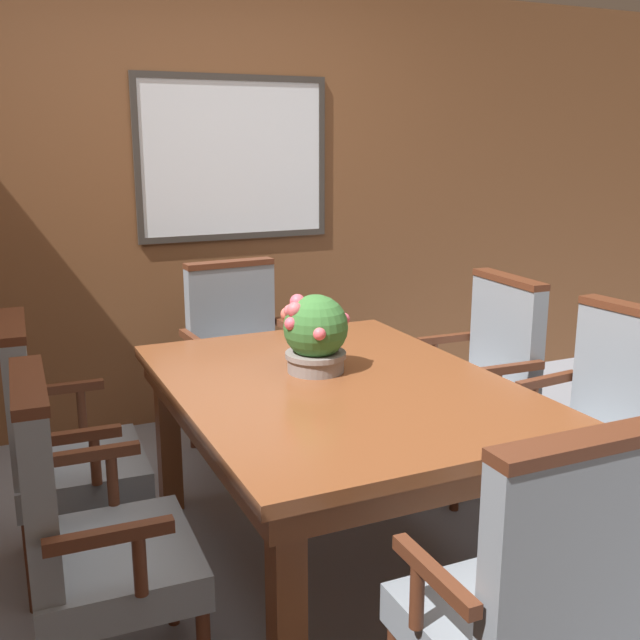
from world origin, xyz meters
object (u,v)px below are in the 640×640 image
Objects in this scene: chair_head_far at (240,352)px; chair_right_far at (484,374)px; chair_left_far at (57,441)px; potted_plant at (315,333)px; chair_right_near at (605,425)px; dining_table at (337,405)px; chair_head_near at (536,599)px; chair_left_near at (85,530)px.

chair_right_far is at bearing -46.03° from chair_head_far.
potted_plant is at bearing -100.04° from chair_left_far.
chair_left_far is at bearing -115.51° from chair_right_near.
dining_table is 1.19m from chair_head_far.
potted_plant is at bearing -89.27° from chair_head_near.
chair_right_far is 1.00× the size of chair_left_near.
chair_right_near is at bearing -26.98° from potted_plant.
chair_left_far is (-1.90, 0.00, 0.00)m from chair_right_far.
chair_right_near is (0.04, -0.72, 0.00)m from chair_right_far.
dining_table is 5.24× the size of potted_plant.
dining_table is 0.29m from potted_plant.
chair_head_far is 1.10m from potted_plant.
chair_left_near is at bearing -160.06° from dining_table.
chair_left_far is at bearing -143.44° from chair_head_far.
dining_table is at bearing -115.68° from chair_right_near.
dining_table is 1.60× the size of chair_head_near.
potted_plant is (0.94, -0.21, 0.35)m from chair_left_far.
chair_left_far is at bearing -57.16° from chair_head_near.
chair_head_far is 3.27× the size of potted_plant.
chair_right_near is 3.27× the size of potted_plant.
chair_left_far is 1.03m from potted_plant.
chair_left_far is 0.70m from chair_left_near.
chair_head_far is (0.98, 1.54, 0.00)m from chair_left_near.
potted_plant reaches higher than chair_right_near.
chair_right_far is at bearing 20.62° from dining_table.
chair_head_near is (0.94, -0.79, 0.00)m from chair_left_near.
chair_head_near reaches higher than dining_table.
chair_left_near is at bearing -126.17° from chair_head_far.
potted_plant is at bearing -96.03° from chair_head_far.
chair_left_near is at bearing -152.23° from potted_plant.
dining_table is at bearing -90.47° from chair_head_near.
dining_table is at bearing -80.27° from potted_plant.
dining_table is 1.60× the size of chair_right_near.
chair_left_near is (0.01, -0.70, 0.00)m from chair_left_far.
potted_plant reaches higher than chair_left_far.
chair_right_near is 1.17m from potted_plant.
chair_right_far and chair_head_near have the same top height.
chair_head_far is at bearing -47.21° from chair_left_far.
chair_right_near is at bearing -62.07° from chair_head_far.
potted_plant reaches higher than chair_right_far.
dining_table is at bearing -94.55° from chair_head_far.
chair_right_near is 1.00× the size of chair_left_near.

